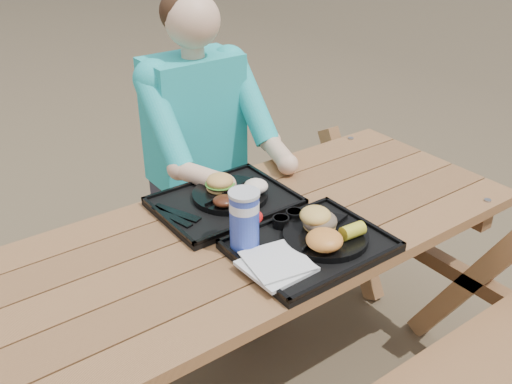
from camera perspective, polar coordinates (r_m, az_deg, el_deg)
picnic_table at (r=2.05m, az=0.00°, el=-12.47°), size 1.80×1.49×0.75m
tray_near at (r=1.72m, az=5.46°, el=-5.49°), size 0.45×0.35×0.02m
tray_far at (r=1.94m, az=-3.15°, el=-1.16°), size 0.45×0.35×0.02m
plate_near at (r=1.74m, az=6.97°, el=-4.41°), size 0.26×0.26×0.02m
plate_far at (r=1.95m, az=-2.59°, el=-0.27°), size 0.26×0.26×0.02m
napkin_stack at (r=1.61m, az=2.05°, el=-7.30°), size 0.18×0.18×0.02m
soda_cup at (r=1.65m, az=-1.17°, el=-2.96°), size 0.09×0.09×0.17m
condiment_bbq at (r=1.79m, az=2.50°, el=-2.99°), size 0.05×0.05×0.03m
condiment_mustard at (r=1.82m, az=3.86°, el=-2.36°), size 0.06×0.06×0.03m
sandwich at (r=1.74m, az=6.45°, el=-2.03°), size 0.10×0.10×0.11m
mac_cheese at (r=1.66m, az=6.86°, el=-4.78°), size 0.11×0.11×0.05m
corn_cob at (r=1.72m, az=9.64°, el=-3.84°), size 0.08×0.08×0.04m
cutlery_far at (r=1.88m, az=-7.96°, el=-2.09°), size 0.10×0.18×0.01m
burger at (r=1.95m, az=-3.65°, el=1.41°), size 0.10×0.10×0.09m
baked_beans at (r=1.86m, az=-3.25°, el=-0.90°), size 0.07×0.07×0.03m
potato_salad at (r=1.94m, az=-0.01°, el=0.59°), size 0.08×0.08×0.05m
diner at (r=2.44m, az=-5.71°, el=2.14°), size 0.48×0.84×1.28m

